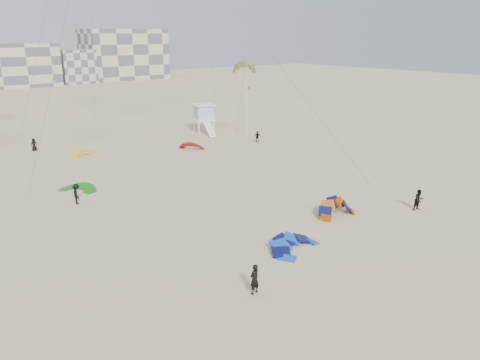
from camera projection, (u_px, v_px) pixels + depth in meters
ground at (302, 277)px, 28.81m from camera, size 320.00×320.00×0.00m
kite_ground_blue at (294, 249)px, 32.58m from camera, size 5.20×5.36×2.49m
kite_ground_orange at (336, 216)px, 38.46m from camera, size 3.78×3.70×3.45m
kite_ground_green at (79, 190)px, 44.89m from camera, size 4.84×4.79×1.32m
kite_ground_red_far at (192, 149)px, 60.96m from camera, size 4.68×4.66×3.15m
kite_ground_yellow at (83, 156)px, 57.66m from camera, size 4.36×4.51×1.53m
kitesurfer_main at (254, 279)px, 26.67m from camera, size 0.72×0.52×1.84m
kitesurfer_b at (419, 200)px, 39.51m from camera, size 1.00×0.85×1.82m
kitesurfer_c at (77, 194)px, 40.98m from camera, size 0.84×1.26×1.81m
kitesurfer_d at (257, 137)px, 64.42m from camera, size 0.93×0.91×1.57m
kitesurfer_e at (34, 145)px, 59.85m from camera, size 0.84×0.60×1.62m
kitesurfer_f at (199, 111)px, 85.76m from camera, size 0.91×1.76×1.81m
kite_fly_olive at (244, 68)px, 61.58m from camera, size 4.19×4.19×10.17m
lifeguard_tower_near at (204, 118)px, 70.73m from camera, size 3.74×6.28×4.30m
flagpole at (247, 109)px, 69.05m from camera, size 0.59×0.09×7.27m
condo_east at (124, 54)px, 155.01m from camera, size 26.00×14.00×16.00m
condo_fill_right at (75, 66)px, 142.27m from camera, size 10.00×10.00×10.00m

